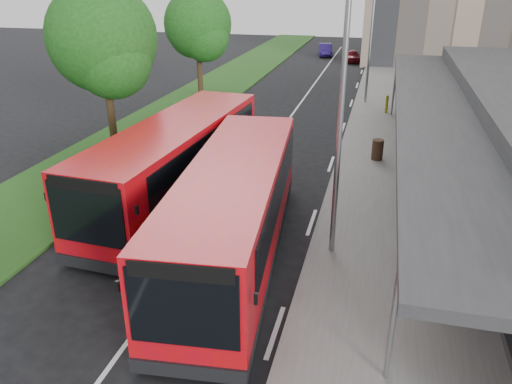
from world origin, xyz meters
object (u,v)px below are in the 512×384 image
at_px(lamp_post_far, 370,30).
at_px(bollard, 387,104).
at_px(tree_far, 198,29).
at_px(bus_second, 176,163).
at_px(lamp_post_near, 338,104).
at_px(tree_mid, 103,45).
at_px(bus_main, 235,211).
at_px(car_near, 352,56).
at_px(litter_bin, 377,150).
at_px(car_far, 325,50).

distance_m(lamp_post_far, bollard, 5.03).
bearing_deg(tree_far, bus_second, -72.74).
bearing_deg(lamp_post_near, tree_mid, 147.64).
distance_m(tree_far, bus_main, 21.84).
xyz_separation_m(lamp_post_near, car_near, (-2.08, 37.28, -4.14)).
xyz_separation_m(tree_mid, litter_bin, (12.30, 1.68, -4.42)).
height_order(lamp_post_far, car_far, lamp_post_far).
bearing_deg(tree_mid, lamp_post_near, -32.36).
xyz_separation_m(bus_second, litter_bin, (7.13, 6.32, -0.96)).
relative_size(tree_mid, tree_far, 1.09).
bearing_deg(bus_main, lamp_post_near, 12.14).
relative_size(litter_bin, car_near, 0.27).
height_order(bus_second, litter_bin, bus_second).
bearing_deg(bus_second, car_far, 92.28).
xyz_separation_m(bus_main, car_near, (0.66, 38.16, -0.97)).
bearing_deg(litter_bin, bollard, 88.10).
height_order(bus_second, car_far, bus_second).
xyz_separation_m(lamp_post_far, bus_main, (-2.74, -20.88, -3.17)).
bearing_deg(bollard, litter_bin, -91.90).
bearing_deg(lamp_post_near, lamp_post_far, 90.00).
xyz_separation_m(lamp_post_near, car_far, (-5.14, 40.61, -4.11)).
bearing_deg(car_near, bus_main, -101.98).
relative_size(lamp_post_near, car_near, 2.36).
distance_m(tree_mid, lamp_post_far, 17.08).
bearing_deg(bus_second, lamp_post_near, -18.54).
height_order(tree_mid, lamp_post_near, lamp_post_near).
distance_m(litter_bin, car_far, 32.50).
xyz_separation_m(bus_second, car_near, (3.88, 34.87, -0.99)).
height_order(lamp_post_near, car_far, lamp_post_near).
relative_size(bus_main, car_far, 2.92).
bearing_deg(lamp_post_near, bollard, 85.19).
distance_m(lamp_post_far, litter_bin, 12.05).
bearing_deg(car_far, lamp_post_far, -86.54).
bearing_deg(lamp_post_far, bus_main, -97.48).
distance_m(tree_mid, bus_second, 7.76).
relative_size(lamp_post_far, bus_main, 0.74).
height_order(litter_bin, car_far, car_far).
bearing_deg(tree_far, litter_bin, -39.99).
xyz_separation_m(lamp_post_far, car_far, (-5.14, 20.61, -4.11)).
relative_size(tree_far, bollard, 6.68).
xyz_separation_m(lamp_post_far, bus_second, (-5.96, -17.59, -3.15)).
relative_size(bus_main, car_near, 3.19).
bearing_deg(lamp_post_far, tree_far, -175.13).
xyz_separation_m(tree_far, lamp_post_far, (11.13, 0.95, 0.10)).
bearing_deg(bollard, tree_mid, -140.64).
distance_m(bus_main, litter_bin, 10.42).
distance_m(tree_mid, tree_far, 12.01).
bearing_deg(litter_bin, car_far, 101.20).
xyz_separation_m(lamp_post_near, litter_bin, (1.18, 8.73, -4.10)).
distance_m(bus_second, bollard, 16.73).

